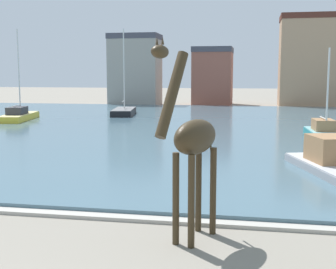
{
  "coord_description": "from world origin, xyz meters",
  "views": [
    {
      "loc": [
        5.14,
        -5.57,
        4.58
      ],
      "look_at": [
        1.8,
        12.23,
        2.2
      ],
      "focal_mm": 48.86,
      "sensor_mm": 36.0,
      "label": 1
    }
  ],
  "objects_px": {
    "sailboat_teal": "(326,136)",
    "sailboat_yellow": "(21,116)",
    "giraffe_statue": "(193,141)",
    "sailboat_black": "(125,112)"
  },
  "relations": [
    {
      "from": "sailboat_teal",
      "to": "sailboat_yellow",
      "type": "relative_size",
      "value": 0.78
    },
    {
      "from": "giraffe_statue",
      "to": "sailboat_teal",
      "type": "xyz_separation_m",
      "value": [
        6.39,
        19.53,
        -2.26
      ]
    },
    {
      "from": "sailboat_black",
      "to": "sailboat_teal",
      "type": "height_order",
      "value": "sailboat_black"
    },
    {
      "from": "giraffe_statue",
      "to": "sailboat_black",
      "type": "bearing_deg",
      "value": 108.78
    },
    {
      "from": "sailboat_black",
      "to": "sailboat_teal",
      "type": "bearing_deg",
      "value": -41.89
    },
    {
      "from": "giraffe_statue",
      "to": "sailboat_yellow",
      "type": "relative_size",
      "value": 0.61
    },
    {
      "from": "sailboat_black",
      "to": "sailboat_yellow",
      "type": "xyz_separation_m",
      "value": [
        -8.31,
        -7.58,
        0.07
      ]
    },
    {
      "from": "sailboat_black",
      "to": "sailboat_teal",
      "type": "distance_m",
      "value": 25.19
    },
    {
      "from": "giraffe_statue",
      "to": "sailboat_yellow",
      "type": "bearing_deg",
      "value": 125.7
    },
    {
      "from": "giraffe_statue",
      "to": "sailboat_yellow",
      "type": "distance_m",
      "value": 35.5
    }
  ]
}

